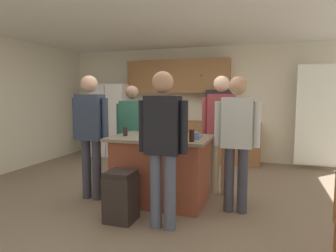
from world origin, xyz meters
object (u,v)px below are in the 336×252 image
at_px(person_host_foreground, 221,126).
at_px(microwave_over_range, 220,97).
at_px(glass_short_whisky, 166,133).
at_px(glass_pilsner, 170,132).
at_px(glass_dark_ale, 192,136).
at_px(trash_bin, 121,196).
at_px(person_guest_by_door, 163,139).
at_px(person_guest_right, 90,128).
at_px(person_elder_center, 132,128).
at_px(mug_blue_stoneware, 196,136).
at_px(glass_stout_tall, 185,130).
at_px(kitchen_island, 161,169).
at_px(tumbler_amber, 125,132).
at_px(person_guest_left, 237,135).
at_px(refrigerator, 113,120).

bearing_deg(person_host_foreground, microwave_over_range, -118.90).
bearing_deg(glass_short_whisky, glass_pilsner, 93.04).
distance_m(glass_dark_ale, trash_bin, 1.13).
xyz_separation_m(microwave_over_range, person_guest_by_door, (-0.09, -3.54, -0.42)).
bearing_deg(glass_dark_ale, person_guest_right, 176.14).
bearing_deg(glass_short_whisky, person_elder_center, 137.53).
bearing_deg(person_elder_center, person_guest_right, -70.23).
relative_size(person_host_foreground, mug_blue_stoneware, 13.68).
bearing_deg(microwave_over_range, glass_stout_tall, -91.91).
xyz_separation_m(glass_short_whisky, glass_pilsner, (-0.01, 0.21, -0.00)).
relative_size(person_elder_center, glass_pilsner, 11.85).
bearing_deg(kitchen_island, tumbler_amber, -167.81).
relative_size(person_guest_right, person_guest_left, 1.02).
relative_size(microwave_over_range, kitchen_island, 0.41).
xyz_separation_m(person_guest_right, person_elder_center, (0.28, 0.79, -0.08)).
relative_size(microwave_over_range, person_guest_left, 0.32).
relative_size(refrigerator, kitchen_island, 1.29).
relative_size(glass_pilsner, tumbler_amber, 1.15).
distance_m(person_guest_right, person_guest_left, 2.04).
distance_m(glass_pilsner, trash_bin, 1.11).
bearing_deg(kitchen_island, glass_pilsner, 14.88).
height_order(microwave_over_range, glass_dark_ale, microwave_over_range).
xyz_separation_m(kitchen_island, glass_short_whisky, (0.12, -0.18, 0.54)).
distance_m(person_host_foreground, tumbler_amber, 1.41).
bearing_deg(kitchen_island, glass_short_whisky, -55.16).
xyz_separation_m(person_host_foreground, glass_stout_tall, (-0.43, -0.46, -0.03)).
xyz_separation_m(refrigerator, kitchen_island, (2.21, -2.64, -0.41)).
distance_m(glass_short_whisky, trash_bin, 0.98).
relative_size(person_guest_right, glass_stout_tall, 10.79).
relative_size(refrigerator, person_elder_center, 1.06).
height_order(refrigerator, person_elder_center, refrigerator).
bearing_deg(person_guest_right, trash_bin, -47.50).
distance_m(microwave_over_range, kitchen_island, 2.95).
bearing_deg(refrigerator, person_guest_by_door, -53.82).
distance_m(person_elder_center, glass_stout_tall, 1.13).
xyz_separation_m(refrigerator, person_guest_right, (1.21, -2.84, 0.16)).
relative_size(glass_dark_ale, tumbler_amber, 1.22).
bearing_deg(refrigerator, person_guest_left, -39.67).
bearing_deg(kitchen_island, person_guest_by_door, -69.24).
height_order(person_guest_by_door, glass_short_whisky, person_guest_by_door).
height_order(glass_short_whisky, glass_dark_ale, same).
xyz_separation_m(person_guest_by_door, glass_dark_ale, (0.21, 0.49, -0.02)).
height_order(person_guest_right, person_guest_by_door, person_guest_right).
height_order(glass_short_whisky, tumbler_amber, glass_short_whisky).
bearing_deg(person_guest_by_door, tumbler_amber, 28.70).
bearing_deg(tumbler_amber, glass_short_whisky, -6.47).
xyz_separation_m(kitchen_island, mug_blue_stoneware, (0.52, -0.13, 0.51)).
distance_m(glass_short_whisky, glass_stout_tall, 0.35).
height_order(refrigerator, mug_blue_stoneware, refrigerator).
xyz_separation_m(person_guest_right, person_guest_left, (2.03, 0.15, -0.03)).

